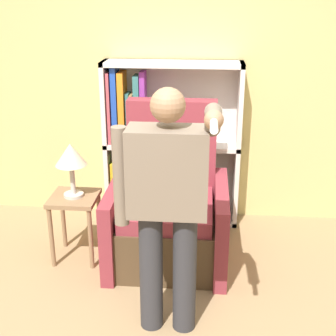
{
  "coord_description": "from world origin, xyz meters",
  "views": [
    {
      "loc": [
        0.29,
        -2.23,
        2.1
      ],
      "look_at": [
        0.04,
        0.71,
        0.97
      ],
      "focal_mm": 50.0,
      "sensor_mm": 36.0,
      "label": 1
    }
  ],
  "objects": [
    {
      "name": "wall_back",
      "position": [
        0.0,
        2.03,
        1.4
      ],
      "size": [
        8.0,
        0.06,
        2.8
      ],
      "color": "tan",
      "rests_on": "ground_plane"
    },
    {
      "name": "table_lamp",
      "position": [
        -0.75,
        1.09,
        0.88
      ],
      "size": [
        0.25,
        0.25,
        0.44
      ],
      "color": "#B7B2A8",
      "rests_on": "side_table"
    },
    {
      "name": "bookcase",
      "position": [
        -0.19,
        1.87,
        0.72
      ],
      "size": [
        1.24,
        0.28,
        1.52
      ],
      "color": "silver",
      "rests_on": "ground_plane"
    },
    {
      "name": "person_standing",
      "position": [
        0.07,
        0.29,
        0.92
      ],
      "size": [
        0.62,
        0.78,
        1.6
      ],
      "color": "#2D2D33",
      "rests_on": "ground_plane"
    },
    {
      "name": "side_table",
      "position": [
        -0.75,
        1.09,
        0.44
      ],
      "size": [
        0.37,
        0.37,
        0.55
      ],
      "color": "#846647",
      "rests_on": "ground_plane"
    },
    {
      "name": "armchair",
      "position": [
        0.0,
        1.2,
        0.38
      ],
      "size": [
        0.94,
        0.91,
        1.26
      ],
      "color": "#4C3823",
      "rests_on": "ground_plane"
    }
  ]
}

